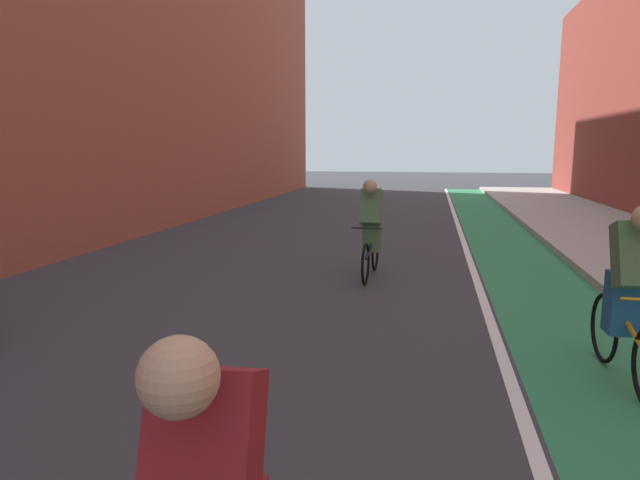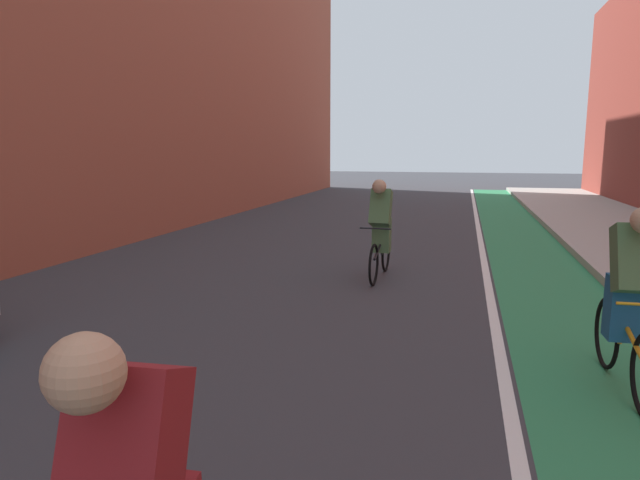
{
  "view_description": "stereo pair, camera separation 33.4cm",
  "coord_description": "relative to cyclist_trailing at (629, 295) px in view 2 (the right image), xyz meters",
  "views": [
    {
      "loc": [
        1.99,
        7.08,
        2.07
      ],
      "look_at": [
        0.79,
        13.02,
        1.07
      ],
      "focal_mm": 30.96,
      "sensor_mm": 36.0,
      "label": 1
    },
    {
      "loc": [
        2.31,
        7.16,
        2.07
      ],
      "look_at": [
        0.79,
        13.02,
        1.07
      ],
      "focal_mm": 30.96,
      "sensor_mm": 36.0,
      "label": 2
    }
  ],
  "objects": [
    {
      "name": "cyclist_trailing",
      "position": [
        0.0,
        0.0,
        0.0
      ],
      "size": [
        0.48,
        1.73,
        1.62
      ],
      "color": "black",
      "rests_on": "ground"
    },
    {
      "name": "ground_plane",
      "position": [
        -3.72,
        3.12,
        -0.85
      ],
      "size": [
        85.0,
        85.0,
        0.0
      ],
      "primitive_type": "plane",
      "color": "#38383D"
    },
    {
      "name": "lane_divider_stripe",
      "position": [
        -0.97,
        5.12,
        -0.85
      ],
      "size": [
        0.12,
        38.64,
        0.0
      ],
      "primitive_type": "cube",
      "color": "white",
      "rests_on": "ground"
    },
    {
      "name": "bike_lane_paint",
      "position": [
        -0.07,
        5.12,
        -0.85
      ],
      "size": [
        1.6,
        38.64,
        0.0
      ],
      "primitive_type": "cube",
      "color": "#2D8451",
      "rests_on": "ground"
    },
    {
      "name": "cyclist_far",
      "position": [
        -2.65,
        3.67,
        -0.0
      ],
      "size": [
        0.48,
        1.7,
        1.6
      ],
      "color": "black",
      "rests_on": "ground"
    }
  ]
}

